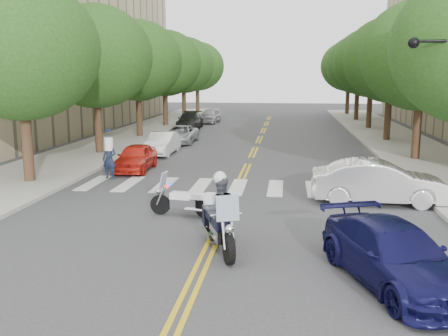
% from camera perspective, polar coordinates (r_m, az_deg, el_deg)
% --- Properties ---
extents(ground, '(140.00, 140.00, 0.00)m').
position_cam_1_polar(ground, '(14.33, -1.04, -7.90)').
color(ground, '#38383A').
rests_on(ground, ground).
extents(sidewalk_left, '(5.00, 60.00, 0.15)m').
position_cam_1_polar(sidewalk_left, '(37.53, -10.61, 3.56)').
color(sidewalk_left, '#9E9991').
rests_on(sidewalk_left, ground).
extents(sidewalk_right, '(5.00, 60.00, 0.15)m').
position_cam_1_polar(sidewalk_right, '(36.51, 19.13, 2.96)').
color(sidewalk_right, '#9E9991').
rests_on(sidewalk_right, ground).
extents(tree_l_0, '(6.40, 6.40, 8.45)m').
position_cam_1_polar(tree_l_0, '(22.26, -22.24, 12.42)').
color(tree_l_0, '#382316').
rests_on(tree_l_0, ground).
extents(tree_l_1, '(6.40, 6.40, 8.45)m').
position_cam_1_polar(tree_l_1, '(29.51, -14.49, 12.21)').
color(tree_l_1, '#382316').
rests_on(tree_l_1, ground).
extents(tree_l_2, '(6.40, 6.40, 8.45)m').
position_cam_1_polar(tree_l_2, '(37.06, -9.85, 11.99)').
color(tree_l_2, '#382316').
rests_on(tree_l_2, ground).
extents(tree_l_3, '(6.40, 6.40, 8.45)m').
position_cam_1_polar(tree_l_3, '(44.78, -6.80, 11.80)').
color(tree_l_3, '#382316').
rests_on(tree_l_3, ground).
extents(tree_l_4, '(6.40, 6.40, 8.45)m').
position_cam_1_polar(tree_l_4, '(52.58, -4.66, 11.64)').
color(tree_l_4, '#382316').
rests_on(tree_l_4, ground).
extents(tree_l_5, '(6.40, 6.40, 8.45)m').
position_cam_1_polar(tree_l_5, '(60.43, -3.07, 11.52)').
color(tree_l_5, '#382316').
rests_on(tree_l_5, ground).
extents(tree_r_1, '(6.40, 6.40, 8.45)m').
position_cam_1_polar(tree_r_1, '(28.30, 21.71, 11.90)').
color(tree_r_1, '#382316').
rests_on(tree_r_1, ground).
extents(tree_r_2, '(6.40, 6.40, 8.45)m').
position_cam_1_polar(tree_r_2, '(36.11, 18.55, 11.65)').
color(tree_r_2, '#382316').
rests_on(tree_r_2, ground).
extents(tree_r_3, '(6.40, 6.40, 8.45)m').
position_cam_1_polar(tree_r_3, '(43.99, 16.53, 11.47)').
color(tree_r_3, '#382316').
rests_on(tree_r_3, ground).
extents(tree_r_4, '(6.40, 6.40, 8.45)m').
position_cam_1_polar(tree_r_4, '(51.91, 15.12, 11.33)').
color(tree_r_4, '#382316').
rests_on(tree_r_4, ground).
extents(tree_r_5, '(6.40, 6.40, 8.45)m').
position_cam_1_polar(tree_r_5, '(59.85, 14.09, 11.23)').
color(tree_r_5, '#382316').
rests_on(tree_r_5, ground).
extents(motorcycle_police, '(1.24, 2.51, 2.12)m').
position_cam_1_polar(motorcycle_police, '(13.05, -0.52, -5.43)').
color(motorcycle_police, black).
rests_on(motorcycle_police, ground).
extents(motorcycle_parked, '(2.23, 0.70, 1.44)m').
position_cam_1_polar(motorcycle_parked, '(16.25, -4.09, -3.85)').
color(motorcycle_parked, black).
rests_on(motorcycle_parked, ground).
extents(officer_standing, '(0.72, 0.54, 1.78)m').
position_cam_1_polar(officer_standing, '(22.56, -12.96, 0.99)').
color(officer_standing, '#151E31').
rests_on(officer_standing, ground).
extents(convertible, '(4.77, 1.80, 1.55)m').
position_cam_1_polar(convertible, '(18.63, 17.25, -1.56)').
color(convertible, white).
rests_on(convertible, ground).
extents(sedan_blue, '(3.30, 4.95, 1.33)m').
position_cam_1_polar(sedan_blue, '(11.70, 18.86, -9.35)').
color(sedan_blue, '#100F41').
rests_on(sedan_blue, ground).
extents(parked_car_a, '(1.63, 3.81, 1.28)m').
position_cam_1_polar(parked_car_a, '(24.37, -10.05, 1.20)').
color(parked_car_a, red).
rests_on(parked_car_a, ground).
extents(parked_car_b, '(1.38, 3.90, 1.28)m').
position_cam_1_polar(parked_car_b, '(29.12, -7.07, 2.80)').
color(parked_car_b, white).
rests_on(parked_car_b, ground).
extents(parked_car_c, '(2.00, 4.27, 1.18)m').
position_cam_1_polar(parked_car_c, '(33.95, -4.99, 3.85)').
color(parked_car_c, '#9DA0A5').
rests_on(parked_car_c, ground).
extents(parked_car_d, '(2.38, 5.07, 1.43)m').
position_cam_1_polar(parked_car_d, '(42.93, -3.89, 5.44)').
color(parked_car_d, black).
rests_on(parked_car_d, ground).
extents(parked_car_e, '(1.85, 4.17, 1.39)m').
position_cam_1_polar(parked_car_e, '(48.18, -1.60, 5.99)').
color(parked_car_e, '#959499').
rests_on(parked_car_e, ground).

